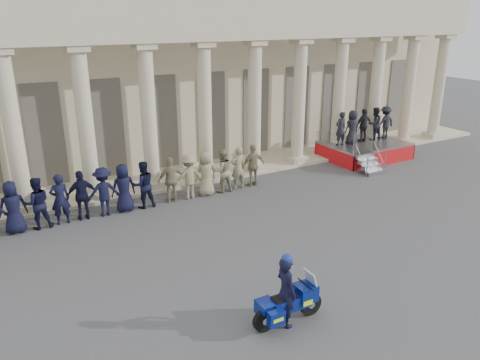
{
  "coord_description": "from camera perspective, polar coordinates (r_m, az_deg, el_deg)",
  "views": [
    {
      "loc": [
        -7.55,
        -10.74,
        7.35
      ],
      "look_at": [
        0.49,
        3.38,
        1.6
      ],
      "focal_mm": 35.0,
      "sensor_mm": 36.0,
      "label": 1
    }
  ],
  "objects": [
    {
      "name": "rider",
      "position": [
        11.84,
        5.61,
        -13.22
      ],
      "size": [
        0.46,
        0.69,
        1.96
      ],
      "rotation": [
        0.0,
        0.0,
        1.56
      ],
      "color": "black",
      "rests_on": "ground"
    },
    {
      "name": "motorcycle",
      "position": [
        12.12,
        5.99,
        -14.7
      ],
      "size": [
        2.01,
        0.82,
        1.29
      ],
      "rotation": [
        0.0,
        0.0,
        -0.01
      ],
      "color": "black",
      "rests_on": "ground"
    },
    {
      "name": "reviewing_stand",
      "position": [
        26.15,
        15.3,
        5.74
      ],
      "size": [
        4.34,
        4.13,
        2.65
      ],
      "color": "gray",
      "rests_on": "ground"
    },
    {
      "name": "officer_rank",
      "position": [
        18.35,
        -21.95,
        -2.35
      ],
      "size": [
        18.02,
        0.73,
        1.93
      ],
      "color": "black",
      "rests_on": "ground"
    },
    {
      "name": "ground",
      "position": [
        15.04,
        4.82,
        -9.84
      ],
      "size": [
        90.0,
        90.0,
        0.0
      ],
      "primitive_type": "plane",
      "color": "#3E3E41",
      "rests_on": "ground"
    },
    {
      "name": "building",
      "position": [
        26.73,
        -13.42,
        12.9
      ],
      "size": [
        40.0,
        12.5,
        9.0
      ],
      "color": "#B8AA8A",
      "rests_on": "ground"
    }
  ]
}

